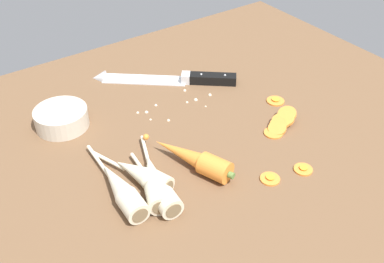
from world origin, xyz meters
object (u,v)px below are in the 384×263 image
at_px(parsnip_front, 142,175).
at_px(parsnip_back, 121,189).
at_px(parsnip_mid_left, 158,189).
at_px(carrot_slice_stray_far, 303,169).
at_px(parsnip_mid_right, 154,180).
at_px(carrot_slice_stack, 281,123).
at_px(whole_carrot, 194,158).
at_px(chefs_knife, 162,78).
at_px(carrot_slice_stray_mid, 270,178).
at_px(prep_bowl, 61,117).
at_px(carrot_slice_stray_near, 275,100).

relative_size(parsnip_front, parsnip_back, 0.80).
xyz_separation_m(parsnip_mid_left, carrot_slice_stray_far, (0.26, -0.09, -0.02)).
xyz_separation_m(parsnip_front, parsnip_mid_right, (0.01, -0.02, -0.00)).
height_order(parsnip_mid_left, parsnip_mid_right, same).
relative_size(parsnip_mid_left, parsnip_back, 0.80).
bearing_deg(carrot_slice_stack, parsnip_mid_left, -174.25).
bearing_deg(whole_carrot, carrot_slice_stray_far, -37.37).
bearing_deg(carrot_slice_stack, chefs_knife, 109.25).
relative_size(carrot_slice_stray_mid, carrot_slice_stray_far, 1.04).
bearing_deg(chefs_knife, parsnip_back, -131.98).
relative_size(parsnip_mid_left, carrot_slice_stack, 1.87).
height_order(chefs_knife, parsnip_back, parsnip_back).
distance_m(parsnip_back, prep_bowl, 0.26).
bearing_deg(whole_carrot, chefs_knife, 68.79).
bearing_deg(parsnip_front, chefs_knife, 52.50).
bearing_deg(carrot_slice_stray_far, prep_bowl, 128.96).
relative_size(carrot_slice_stack, carrot_slice_stray_mid, 2.61).
xyz_separation_m(carrot_slice_stack, carrot_slice_stray_mid, (-0.13, -0.11, -0.01)).
distance_m(carrot_slice_stray_near, prep_bowl, 0.47).
xyz_separation_m(carrot_slice_stray_near, carrot_slice_stray_mid, (-0.18, -0.18, -0.00)).
bearing_deg(carrot_slice_stray_mid, parsnip_front, 147.31).
relative_size(whole_carrot, prep_bowl, 1.77).
distance_m(chefs_knife, carrot_slice_stray_far, 0.43).
distance_m(parsnip_mid_left, prep_bowl, 0.30).
height_order(parsnip_back, carrot_slice_stray_mid, parsnip_back).
distance_m(whole_carrot, carrot_slice_stray_far, 0.20).
relative_size(chefs_knife, prep_bowl, 2.64).
bearing_deg(whole_carrot, parsnip_mid_left, -161.77).
bearing_deg(parsnip_mid_right, whole_carrot, 4.97).
relative_size(parsnip_front, prep_bowl, 1.63).
relative_size(whole_carrot, carrot_slice_stray_mid, 5.34).
distance_m(whole_carrot, parsnip_mid_left, 0.10).
bearing_deg(prep_bowl, carrot_slice_stray_near, -23.48).
relative_size(chefs_knife, carrot_slice_stray_far, 8.28).
bearing_deg(parsnip_mid_right, parsnip_front, 111.43).
bearing_deg(parsnip_mid_right, carrot_slice_stray_near, 12.87).
distance_m(carrot_slice_stray_far, prep_bowl, 0.50).
xyz_separation_m(parsnip_mid_right, parsnip_back, (-0.06, 0.01, -0.00)).
height_order(parsnip_back, carrot_slice_stray_near, parsnip_back).
relative_size(chefs_knife, carrot_slice_stray_near, 7.32).
relative_size(whole_carrot, parsnip_front, 1.09).
distance_m(parsnip_front, carrot_slice_stray_near, 0.38).
bearing_deg(carrot_slice_stray_far, carrot_slice_stray_mid, 166.80).
bearing_deg(carrot_slice_stack, parsnip_mid_right, -178.48).
height_order(parsnip_mid_left, parsnip_back, same).
height_order(carrot_slice_stack, prep_bowl, prep_bowl).
bearing_deg(parsnip_front, parsnip_back, -166.84).
bearing_deg(parsnip_mid_left, carrot_slice_stray_far, -19.70).
relative_size(parsnip_front, parsnip_mid_right, 0.89).
height_order(whole_carrot, parsnip_mid_right, whole_carrot).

